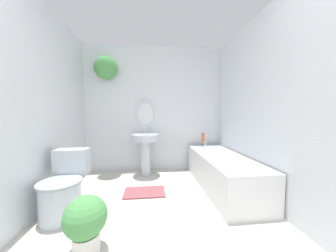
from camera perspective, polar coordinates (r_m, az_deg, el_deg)
name	(u,v)px	position (r m, az deg, el deg)	size (l,w,h in m)	color
wall_back	(148,103)	(3.30, -6.89, 7.60)	(2.73, 0.41, 2.40)	silver
wall_left	(27,105)	(2.23, -40.08, 5.58)	(0.06, 2.99, 2.40)	silver
wall_right	(271,106)	(2.34, 31.62, 5.81)	(0.06, 2.99, 2.40)	silver
toilet	(64,189)	(2.26, -31.76, -17.75)	(0.42, 0.60, 0.69)	silver
pedestal_sink	(145,146)	(3.06, -7.64, -6.57)	(0.49, 0.49, 0.84)	silver
bathtub	(221,170)	(2.75, 17.59, -14.09)	(0.62, 1.70, 0.57)	silver
shampoo_bottle	(203,138)	(3.27, 11.75, -4.07)	(0.06, 0.06, 0.18)	#DB6633
potted_plant	(86,221)	(1.65, -26.08, -26.94)	(0.33, 0.33, 0.46)	silver
bath_mat	(145,192)	(2.56, -7.94, -21.32)	(0.56, 0.34, 0.02)	#934C51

